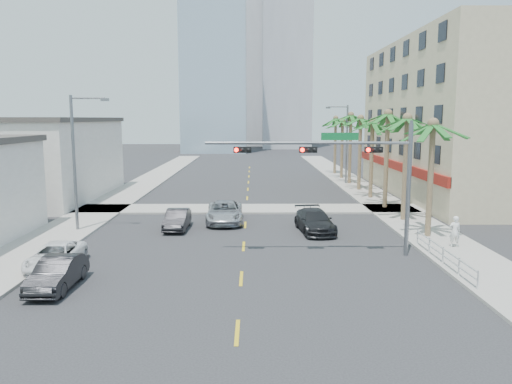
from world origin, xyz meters
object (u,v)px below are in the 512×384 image
car_parked_mid (57,273)px  car_lane_left (177,219)px  traffic_signal_mast (350,164)px  car_parked_far (56,256)px  pedestrian (455,231)px  car_lane_right (315,221)px  car_lane_center (225,212)px

car_parked_mid → car_lane_left: bearing=73.8°
traffic_signal_mast → car_parked_far: bearing=-171.6°
pedestrian → traffic_signal_mast: bearing=9.8°
traffic_signal_mast → car_lane_right: (-1.12, 5.84, -4.32)m
car_lane_center → pedestrian: 15.65m
car_parked_far → car_lane_right: (14.07, 8.07, 0.11)m
traffic_signal_mast → car_lane_center: traffic_signal_mast is taller
traffic_signal_mast → car_lane_right: size_ratio=2.18×
car_lane_left → car_lane_right: bearing=-5.2°
car_parked_far → car_lane_center: bearing=52.8°
car_lane_left → car_lane_center: car_lane_center is taller
car_parked_far → car_lane_left: car_lane_left is taller
car_lane_left → car_parked_mid: bearing=-106.1°
car_lane_center → car_lane_right: 6.88m
car_parked_mid → car_parked_far: (-1.27, 3.04, -0.07)m
car_lane_left → pedestrian: 17.65m
car_lane_right → pedestrian: bearing=-37.3°
traffic_signal_mast → car_parked_mid: traffic_signal_mast is taller
car_parked_mid → car_lane_right: size_ratio=0.83×
traffic_signal_mast → car_lane_left: traffic_signal_mast is taller
car_parked_mid → car_lane_center: bearing=65.0°
car_lane_left → car_lane_right: car_lane_right is taller
traffic_signal_mast → pedestrian: size_ratio=6.13×
car_lane_center → car_lane_right: size_ratio=1.08×
traffic_signal_mast → car_lane_center: (-7.28, 8.90, -4.29)m
car_parked_far → pedestrian: bearing=7.5°
car_lane_left → traffic_signal_mast: bearing=-32.7°
car_parked_mid → car_parked_far: car_parked_mid is taller
car_lane_left → pedestrian: (16.80, -5.40, 0.38)m
traffic_signal_mast → car_parked_far: traffic_signal_mast is taller
car_lane_left → pedestrian: size_ratio=2.28×
car_parked_far → car_lane_left: (4.78, 8.95, 0.05)m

